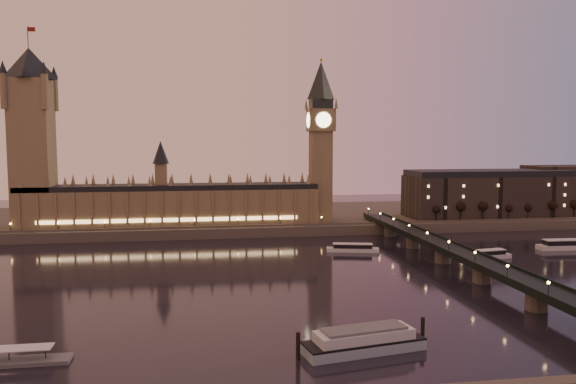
% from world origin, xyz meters
% --- Properties ---
extents(ground, '(700.00, 700.00, 0.00)m').
position_xyz_m(ground, '(0.00, 0.00, 0.00)').
color(ground, black).
rests_on(ground, ground).
extents(far_embankment, '(560.00, 130.00, 6.00)m').
position_xyz_m(far_embankment, '(30.00, 165.00, 3.00)').
color(far_embankment, '#423D35').
rests_on(far_embankment, ground).
extents(palace_of_westminster, '(180.00, 26.62, 52.00)m').
position_xyz_m(palace_of_westminster, '(-40.12, 120.99, 21.71)').
color(palace_of_westminster, brown).
rests_on(palace_of_westminster, ground).
extents(victoria_tower, '(31.68, 31.68, 118.00)m').
position_xyz_m(victoria_tower, '(-120.00, 121.00, 65.79)').
color(victoria_tower, brown).
rests_on(victoria_tower, ground).
extents(big_ben, '(17.68, 17.68, 104.00)m').
position_xyz_m(big_ben, '(53.99, 120.99, 63.95)').
color(big_ben, brown).
rests_on(big_ben, ground).
extents(westminster_bridge, '(13.20, 260.00, 15.30)m').
position_xyz_m(westminster_bridge, '(91.61, 0.00, 5.52)').
color(westminster_bridge, black).
rests_on(westminster_bridge, ground).
extents(city_block, '(155.00, 45.00, 34.00)m').
position_xyz_m(city_block, '(194.94, 130.93, 22.24)').
color(city_block, black).
rests_on(city_block, ground).
extents(bare_tree_0, '(5.20, 5.20, 10.57)m').
position_xyz_m(bare_tree_0, '(126.45, 109.00, 13.87)').
color(bare_tree_0, black).
rests_on(bare_tree_0, ground).
extents(bare_tree_1, '(5.20, 5.20, 10.57)m').
position_xyz_m(bare_tree_1, '(143.25, 109.00, 13.87)').
color(bare_tree_1, black).
rests_on(bare_tree_1, ground).
extents(bare_tree_2, '(5.20, 5.20, 10.57)m').
position_xyz_m(bare_tree_2, '(160.04, 109.00, 13.87)').
color(bare_tree_2, black).
rests_on(bare_tree_2, ground).
extents(bare_tree_3, '(5.20, 5.20, 10.57)m').
position_xyz_m(bare_tree_3, '(176.84, 109.00, 13.87)').
color(bare_tree_3, black).
rests_on(bare_tree_3, ground).
extents(bare_tree_4, '(5.20, 5.20, 10.57)m').
position_xyz_m(bare_tree_4, '(193.63, 109.00, 13.87)').
color(bare_tree_4, black).
rests_on(bare_tree_4, ground).
extents(bare_tree_5, '(5.20, 5.20, 10.57)m').
position_xyz_m(bare_tree_5, '(210.43, 109.00, 13.87)').
color(bare_tree_5, black).
rests_on(bare_tree_5, ground).
extents(cruise_boat_a, '(27.84, 11.95, 4.35)m').
position_xyz_m(cruise_boat_a, '(56.43, 51.46, 1.92)').
color(cruise_boat_a, silver).
rests_on(cruise_boat_a, ground).
extents(cruise_boat_b, '(24.75, 9.26, 4.46)m').
position_xyz_m(cruise_boat_b, '(117.88, 24.55, 1.96)').
color(cruise_boat_b, silver).
rests_on(cruise_boat_b, ground).
extents(cruise_boat_c, '(27.42, 8.53, 5.42)m').
position_xyz_m(cruise_boat_c, '(169.64, 40.13, 2.39)').
color(cruise_boat_c, silver).
rests_on(cruise_boat_c, ground).
extents(moored_barge, '(39.15, 15.78, 7.29)m').
position_xyz_m(moored_barge, '(22.27, -84.45, 3.08)').
color(moored_barge, '#8EA4B4').
rests_on(moored_barge, ground).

